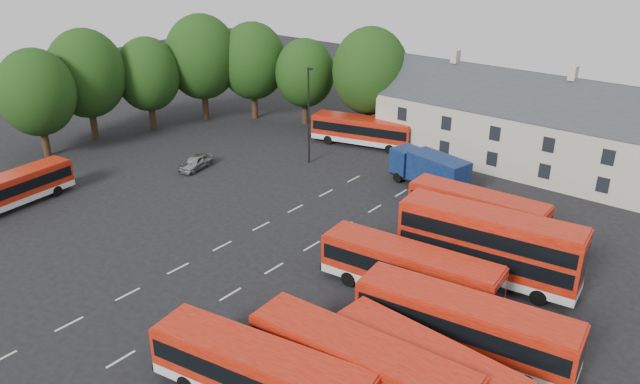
{
  "coord_description": "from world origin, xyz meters",
  "views": [
    {
      "loc": [
        29.94,
        -24.22,
        21.44
      ],
      "look_at": [
        2.59,
        9.94,
        2.2
      ],
      "focal_mm": 35.0,
      "sensor_mm": 36.0,
      "label": 1
    }
  ],
  "objects_px": {
    "lamppost": "(309,113)",
    "silver_car": "(196,162)",
    "bus_west": "(13,187)",
    "bus_row_a": "(260,371)",
    "bus_dd_south": "(489,242)",
    "box_truck": "(430,169)"
  },
  "relations": [
    {
      "from": "bus_dd_south",
      "to": "box_truck",
      "type": "height_order",
      "value": "bus_dd_south"
    },
    {
      "from": "bus_row_a",
      "to": "bus_west",
      "type": "distance_m",
      "value": 31.36
    },
    {
      "from": "bus_west",
      "to": "silver_car",
      "type": "distance_m",
      "value": 15.5
    },
    {
      "from": "box_truck",
      "to": "silver_car",
      "type": "relative_size",
      "value": 1.96
    },
    {
      "from": "bus_west",
      "to": "lamppost",
      "type": "distance_m",
      "value": 25.8
    },
    {
      "from": "bus_row_a",
      "to": "bus_west",
      "type": "height_order",
      "value": "bus_row_a"
    },
    {
      "from": "lamppost",
      "to": "silver_car",
      "type": "bearing_deg",
      "value": -132.67
    },
    {
      "from": "silver_car",
      "to": "bus_row_a",
      "type": "bearing_deg",
      "value": -46.63
    },
    {
      "from": "silver_car",
      "to": "lamppost",
      "type": "relative_size",
      "value": 0.43
    },
    {
      "from": "bus_west",
      "to": "box_truck",
      "type": "xyz_separation_m",
      "value": [
        24.38,
        24.02,
        0.16
      ]
    },
    {
      "from": "box_truck",
      "to": "lamppost",
      "type": "bearing_deg",
      "value": -159.71
    },
    {
      "from": "bus_dd_south",
      "to": "lamppost",
      "type": "bearing_deg",
      "value": 151.27
    },
    {
      "from": "bus_row_a",
      "to": "bus_west",
      "type": "xyz_separation_m",
      "value": [
        -31.12,
        3.91,
        -0.27
      ]
    },
    {
      "from": "bus_west",
      "to": "silver_car",
      "type": "relative_size",
      "value": 2.52
    },
    {
      "from": "bus_row_a",
      "to": "silver_car",
      "type": "height_order",
      "value": "bus_row_a"
    },
    {
      "from": "bus_west",
      "to": "lamppost",
      "type": "xyz_separation_m",
      "value": [
        12.29,
        22.46,
        3.25
      ]
    },
    {
      "from": "bus_row_a",
      "to": "lamppost",
      "type": "relative_size",
      "value": 1.26
    },
    {
      "from": "bus_row_a",
      "to": "bus_dd_south",
      "type": "height_order",
      "value": "bus_dd_south"
    },
    {
      "from": "bus_west",
      "to": "lamppost",
      "type": "bearing_deg",
      "value": -34.29
    },
    {
      "from": "lamppost",
      "to": "box_truck",
      "type": "bearing_deg",
      "value": 7.37
    },
    {
      "from": "silver_car",
      "to": "lamppost",
      "type": "distance_m",
      "value": 11.47
    },
    {
      "from": "bus_row_a",
      "to": "lamppost",
      "type": "distance_m",
      "value": 32.53
    }
  ]
}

